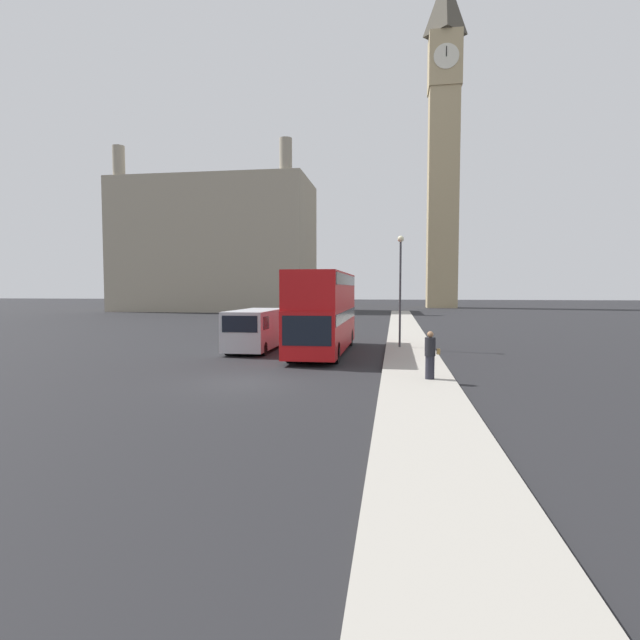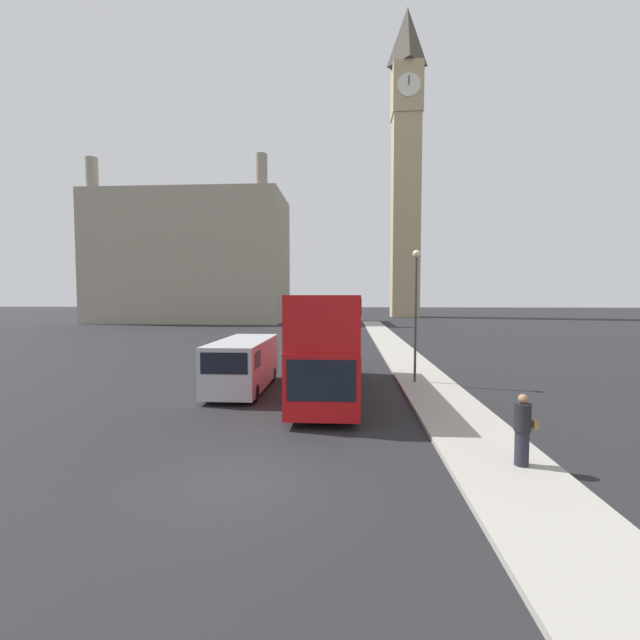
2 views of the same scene
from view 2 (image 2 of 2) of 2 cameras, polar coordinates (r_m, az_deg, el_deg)
ground_plane at (r=10.89m, az=-10.55°, el=-20.21°), size 300.00×300.00×0.00m
sidewalk_strip at (r=11.26m, az=24.91°, el=-19.24°), size 2.72×120.00×0.15m
clock_tower at (r=92.42m, az=11.39°, el=20.11°), size 5.83×6.00×60.73m
building_block_distant at (r=74.51m, az=-16.66°, el=7.76°), size 30.44×15.03×25.11m
red_double_decker_bus at (r=18.70m, az=1.14°, el=-2.62°), size 2.54×10.60×4.34m
white_van at (r=19.87m, az=-10.25°, el=-5.71°), size 2.21×6.19×2.31m
pedestrian at (r=11.91m, az=25.39°, el=-13.10°), size 0.55×0.39×1.77m
street_lamp at (r=21.07m, az=12.66°, el=3.02°), size 0.36×0.36×6.36m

